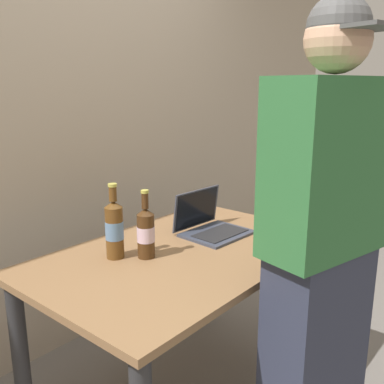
% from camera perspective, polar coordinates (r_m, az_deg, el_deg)
% --- Properties ---
extents(desk, '(1.30, 0.83, 0.75)m').
position_cam_1_polar(desk, '(1.93, -1.19, -11.15)').
color(desk, olive).
rests_on(desk, ground).
extents(laptop, '(0.32, 0.29, 0.20)m').
position_cam_1_polar(laptop, '(2.09, 2.40, -4.32)').
color(laptop, '#383D4C').
rests_on(laptop, desk).
extents(beer_bottle_brown, '(0.07, 0.07, 0.29)m').
position_cam_1_polar(beer_bottle_brown, '(1.79, -6.12, -5.25)').
color(beer_bottle_brown, '#472B14').
rests_on(beer_bottle_brown, desk).
extents(beer_bottle_amber, '(0.08, 0.08, 0.31)m').
position_cam_1_polar(beer_bottle_amber, '(1.80, -10.22, -4.72)').
color(beer_bottle_amber, brown).
rests_on(beer_bottle_amber, desk).
extents(person_figure, '(0.48, 0.34, 1.72)m').
position_cam_1_polar(person_figure, '(1.56, 16.66, -8.28)').
color(person_figure, '#2D3347').
rests_on(person_figure, ground).
extents(back_wall, '(6.00, 0.10, 2.60)m').
position_cam_1_polar(back_wall, '(2.42, -17.21, 9.83)').
color(back_wall, tan).
rests_on(back_wall, ground).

